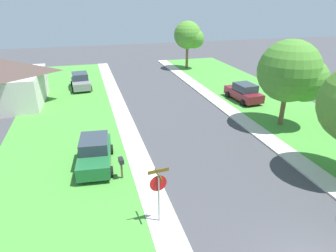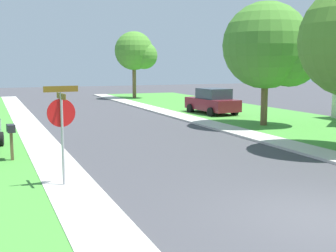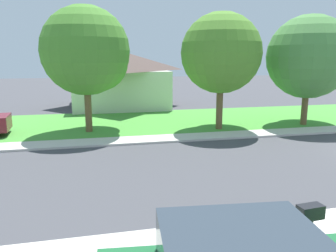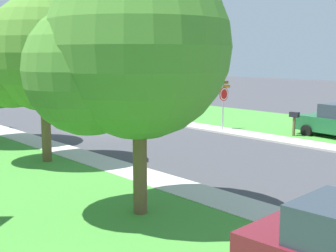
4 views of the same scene
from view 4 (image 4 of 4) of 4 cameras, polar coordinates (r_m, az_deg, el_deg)
The scene contains 7 objects.
ground_plane at distance 26.00m, azimuth -7.92°, elevation -0.48°, with size 120.00×120.00×0.00m, color #424247.
sidewalk_east at distance 13.91m, azimuth 3.15°, elevation -8.22°, with size 1.40×56.00×0.10m, color beige.
lawn_east at distance 11.33m, azimuth -14.61°, elevation -12.56°, with size 8.00×56.00×0.08m, color #479338.
stop_sign_far_corner at distance 25.45m, azimuth 6.96°, elevation 3.62°, with size 0.92×0.92×2.77m.
tree_sidewalk_mid at distance 11.36m, azimuth -5.27°, elevation 9.09°, with size 4.93×4.59×6.63m.
tree_corner_large at distance 17.94m, azimuth -16.31°, elevation 8.29°, with size 4.65×4.33×6.39m.
mailbox at distance 24.10m, azimuth 15.52°, elevation 0.99°, with size 0.28×0.50×1.31m.
Camera 4 is at (14.00, 21.53, 4.08)m, focal length 48.71 mm.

